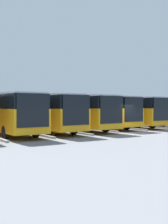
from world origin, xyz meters
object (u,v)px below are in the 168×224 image
Objects in this scene: bus_3 at (96,111)px; bus_4 at (74,111)px; bus_1 at (144,110)px; bus_6 at (5,112)px; bus_2 at (121,111)px; bus_0 at (157,110)px; bus_5 at (42,112)px.

bus_4 is (3.54, 0.79, 0.00)m from bus_3.
bus_1 is 1.00× the size of bus_6.
bus_2 is (3.54, -0.32, 0.00)m from bus_1.
bus_0 is 1.00× the size of bus_3.
bus_1 is (3.54, 0.79, 0.00)m from bus_0.
bus_0 is 1.00× the size of bus_1.
bus_4 is (10.63, 0.08, 0.00)m from bus_1.
bus_0 and bus_5 have the same top height.
bus_5 is at bearing 10.43° from bus_3.
bus_0 is 17.73m from bus_5.
bus_2 is 1.00× the size of bus_5.
bus_3 is (7.08, -0.71, 0.00)m from bus_1.
bus_2 is 3.56m from bus_3.
bus_5 is at bearing 4.50° from bus_1.
bus_0 is 21.27m from bus_6.
bus_3 is (10.63, 0.08, 0.00)m from bus_0.
bus_4 is (7.08, 0.40, 0.00)m from bus_2.
bus_0 is 1.00× the size of bus_2.
bus_1 is at bearing -175.28° from bus_4.
bus_2 and bus_3 have the same top height.
bus_4 is at bearing 7.51° from bus_2.
bus_4 is at bearing -176.18° from bus_5.
bus_1 is 1.00× the size of bus_4.
bus_4 is 1.00× the size of bus_5.
bus_3 is 1.00× the size of bus_4.
bus_5 is (7.08, 0.76, 0.00)m from bus_3.
bus_1 and bus_4 have the same top height.
bus_3 and bus_4 have the same top height.
bus_0 is at bearing -173.29° from bus_6.
bus_2 is at bearing -173.72° from bus_5.
bus_3 and bus_5 have the same top height.
bus_2 is at bearing 8.14° from bus_0.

